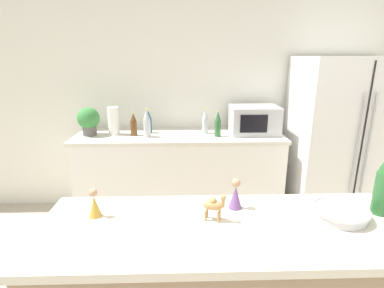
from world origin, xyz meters
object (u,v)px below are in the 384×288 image
(back_bottle_0, at_px, (218,124))
(back_bottle_4, at_px, (149,122))
(wise_man_figurine_blue, at_px, (95,205))
(back_bottle_1, at_px, (134,124))
(back_bottle_2, at_px, (205,122))
(potted_plant, at_px, (89,120))
(microwave, at_px, (254,120))
(paper_towel_roll, at_px, (113,121))
(wise_man_figurine_crimson, at_px, (236,195))
(back_bottle_3, at_px, (147,124))
(fruit_bowl, at_px, (340,212))
(refrigerator, at_px, (340,142))
(camel_figurine, at_px, (214,205))

(back_bottle_0, xyz_separation_m, back_bottle_4, (-0.70, 0.16, -0.01))
(wise_man_figurine_blue, bearing_deg, back_bottle_1, 93.41)
(back_bottle_2, bearing_deg, wise_man_figurine_blue, -108.96)
(potted_plant, height_order, microwave, potted_plant)
(paper_towel_roll, xyz_separation_m, wise_man_figurine_crimson, (0.94, -1.72, 0.01))
(microwave, bearing_deg, back_bottle_1, -177.73)
(potted_plant, relative_size, back_bottle_3, 1.00)
(back_bottle_2, distance_m, back_bottle_4, 0.58)
(back_bottle_0, distance_m, back_bottle_4, 0.72)
(paper_towel_roll, bearing_deg, back_bottle_3, -17.37)
(paper_towel_roll, xyz_separation_m, fruit_bowl, (1.38, -1.82, -0.02))
(refrigerator, distance_m, camel_figurine, 2.28)
(microwave, distance_m, camel_figurine, 1.93)
(back_bottle_4, xyz_separation_m, camel_figurine, (0.48, -1.88, 0.05))
(back_bottle_1, bearing_deg, back_bottle_2, 4.71)
(potted_plant, xyz_separation_m, wise_man_figurine_blue, (0.55, -1.75, -0.01))
(microwave, xyz_separation_m, back_bottle_1, (-1.22, -0.05, -0.03))
(fruit_bowl, bearing_deg, microwave, 88.69)
(back_bottle_0, relative_size, camel_figurine, 2.04)
(microwave, height_order, back_bottle_4, microwave)
(refrigerator, height_order, back_bottle_3, refrigerator)
(refrigerator, bearing_deg, fruit_bowl, -117.83)
(back_bottle_4, height_order, camel_figurine, back_bottle_4)
(fruit_bowl, relative_size, camel_figurine, 1.93)
(potted_plant, xyz_separation_m, back_bottle_4, (0.58, 0.08, -0.04))
(microwave, relative_size, back_bottle_3, 1.70)
(refrigerator, height_order, back_bottle_4, refrigerator)
(camel_figurine, xyz_separation_m, wise_man_figurine_crimson, (0.12, 0.11, -0.01))
(wise_man_figurine_crimson, bearing_deg, back_bottle_0, 86.56)
(potted_plant, relative_size, back_bottle_1, 1.20)
(back_bottle_3, distance_m, wise_man_figurine_blue, 1.67)
(paper_towel_roll, xyz_separation_m, back_bottle_3, (0.35, -0.11, -0.01))
(back_bottle_3, relative_size, wise_man_figurine_crimson, 1.92)
(potted_plant, relative_size, back_bottle_2, 1.10)
(potted_plant, height_order, wise_man_figurine_blue, potted_plant)
(potted_plant, xyz_separation_m, fruit_bowl, (1.62, -1.80, -0.04))
(back_bottle_0, relative_size, fruit_bowl, 1.06)
(back_bottle_2, relative_size, camel_figurine, 2.04)
(microwave, xyz_separation_m, wise_man_figurine_crimson, (-0.48, -1.73, 0.01))
(refrigerator, relative_size, potted_plant, 5.95)
(paper_towel_roll, distance_m, back_bottle_4, 0.35)
(wise_man_figurine_crimson, bearing_deg, fruit_bowl, -12.89)
(microwave, height_order, camel_figurine, microwave)
(potted_plant, distance_m, microwave, 1.66)
(back_bottle_4, xyz_separation_m, fruit_bowl, (1.04, -1.88, 0.00))
(back_bottle_0, xyz_separation_m, fruit_bowl, (0.34, -1.71, -0.01))
(back_bottle_1, bearing_deg, potted_plant, 178.19)
(potted_plant, xyz_separation_m, wise_man_figurine_crimson, (1.18, -1.70, -0.01))
(potted_plant, height_order, back_bottle_2, potted_plant)
(back_bottle_0, bearing_deg, back_bottle_3, 179.94)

